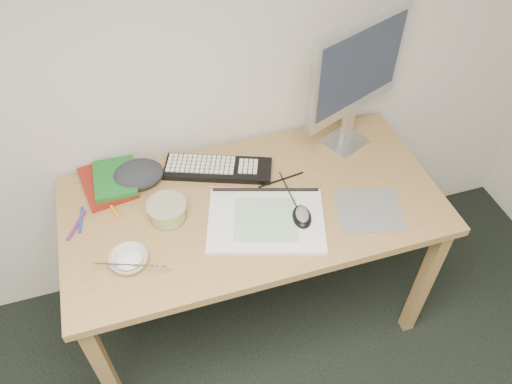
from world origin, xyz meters
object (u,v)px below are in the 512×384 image
sketchpad (266,220)px  keyboard (218,169)px  desk (253,217)px  monitor (357,71)px  rice_bowl (129,260)px

sketchpad → keyboard: size_ratio=0.99×
desk → monitor: (0.47, 0.21, 0.43)m
rice_bowl → monitor: bearing=20.8°
desk → monitor: 0.67m
desk → monitor: size_ratio=2.54×
keyboard → monitor: 0.64m
sketchpad → monitor: size_ratio=0.75×
desk → rice_bowl: 0.50m
desk → sketchpad: bearing=-79.5°
keyboard → desk: bearing=-46.9°
monitor → rice_bowl: (-0.94, -0.36, -0.32)m
sketchpad → keyboard: (-0.10, 0.30, 0.01)m
sketchpad → keyboard: bearing=125.7°
desk → keyboard: (-0.08, 0.20, 0.09)m
sketchpad → monitor: bearing=52.3°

